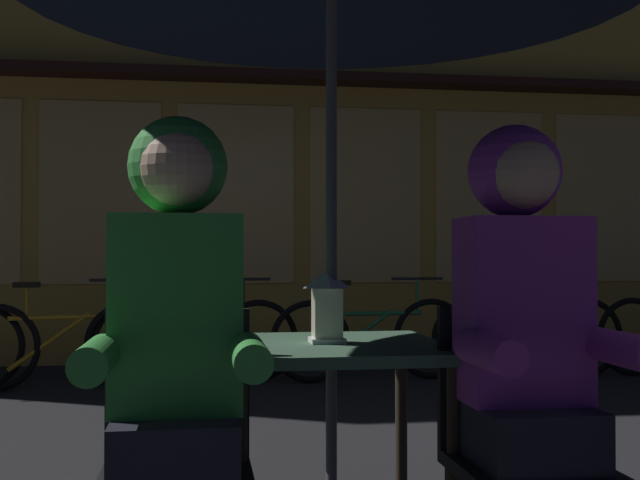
# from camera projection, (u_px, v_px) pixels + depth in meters

# --- Properties ---
(cafe_table) EXTENTS (0.72, 0.72, 0.74)m
(cafe_table) POSITION_uv_depth(u_px,v_px,m) (331.00, 374.00, 2.58)
(cafe_table) COLOR #42664C
(cafe_table) RESTS_ON ground_plane
(lantern) EXTENTS (0.11, 0.11, 0.23)m
(lantern) POSITION_uv_depth(u_px,v_px,m) (327.00, 305.00, 2.58)
(lantern) COLOR white
(lantern) RESTS_ON cafe_table
(chair_left) EXTENTS (0.40, 0.40, 0.87)m
(chair_left) POSITION_uv_depth(u_px,v_px,m) (177.00, 454.00, 2.14)
(chair_left) COLOR black
(chair_left) RESTS_ON ground_plane
(chair_right) EXTENTS (0.40, 0.40, 0.87)m
(chair_right) POSITION_uv_depth(u_px,v_px,m) (518.00, 442.00, 2.28)
(chair_right) COLOR black
(chair_right) RESTS_ON ground_plane
(person_left_hooded) EXTENTS (0.45, 0.56, 1.40)m
(person_left_hooded) POSITION_uv_depth(u_px,v_px,m) (177.00, 323.00, 2.09)
(person_left_hooded) COLOR black
(person_left_hooded) RESTS_ON ground_plane
(person_right_hooded) EXTENTS (0.45, 0.56, 1.40)m
(person_right_hooded) POSITION_uv_depth(u_px,v_px,m) (526.00, 318.00, 2.23)
(person_right_hooded) COLOR black
(person_right_hooded) RESTS_ON ground_plane
(shopfront_building) EXTENTS (10.00, 0.93, 6.20)m
(shopfront_building) POSITION_uv_depth(u_px,v_px,m) (235.00, 47.00, 7.94)
(shopfront_building) COLOR gold
(shopfront_building) RESTS_ON ground_plane
(bicycle_second) EXTENTS (1.66, 0.36, 0.84)m
(bicycle_second) POSITION_uv_depth(u_px,v_px,m) (66.00, 343.00, 6.10)
(bicycle_second) COLOR black
(bicycle_second) RESTS_ON ground_plane
(bicycle_third) EXTENTS (1.67, 0.25, 0.84)m
(bicycle_third) POSITION_uv_depth(u_px,v_px,m) (194.00, 340.00, 6.30)
(bicycle_third) COLOR black
(bicycle_third) RESTS_ON ground_plane
(bicycle_fourth) EXTENTS (1.68, 0.18, 0.84)m
(bicycle_fourth) POSITION_uv_depth(u_px,v_px,m) (372.00, 338.00, 6.48)
(bicycle_fourth) COLOR black
(bicycle_fourth) RESTS_ON ground_plane
(bicycle_fifth) EXTENTS (1.68, 0.09, 0.84)m
(bicycle_fifth) POSITION_uv_depth(u_px,v_px,m) (528.00, 336.00, 6.62)
(bicycle_fifth) COLOR black
(bicycle_fifth) RESTS_ON ground_plane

